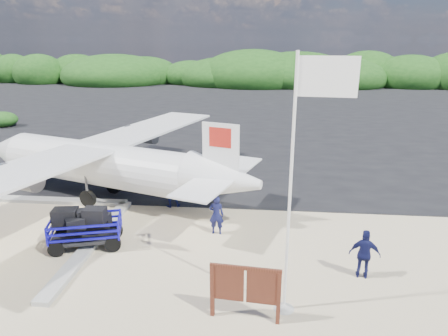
# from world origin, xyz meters

# --- Properties ---
(ground) EXTENTS (160.00, 160.00, 0.00)m
(ground) POSITION_xyz_m (0.00, 0.00, 0.00)
(ground) COLOR beige
(asphalt_apron) EXTENTS (90.00, 50.00, 0.04)m
(asphalt_apron) POSITION_xyz_m (0.00, 30.00, 0.00)
(asphalt_apron) COLOR #B2B2B2
(asphalt_apron) RESTS_ON ground
(vegetation_band) EXTENTS (124.00, 8.00, 4.40)m
(vegetation_band) POSITION_xyz_m (0.00, 55.00, 0.00)
(vegetation_band) COLOR #B2B2B2
(vegetation_band) RESTS_ON ground
(baggage_cart) EXTENTS (2.82, 2.07, 1.26)m
(baggage_cart) POSITION_xyz_m (-4.61, 1.32, 0.00)
(baggage_cart) COLOR #0F0AA4
(baggage_cart) RESTS_ON ground
(flagpole) EXTENTS (1.38, 0.71, 6.63)m
(flagpole) POSITION_xyz_m (2.01, -1.43, 0.00)
(flagpole) COLOR white
(flagpole) RESTS_ON ground
(signboard) EXTENTS (1.92, 0.35, 1.57)m
(signboard) POSITION_xyz_m (0.99, -1.95, 0.00)
(signboard) COLOR #562718
(signboard) RESTS_ON ground
(crew_a) EXTENTS (0.56, 0.39, 1.50)m
(crew_a) POSITION_xyz_m (-0.27, 2.72, 0.75)
(crew_a) COLOR #121545
(crew_a) RESTS_ON ground
(crew_b) EXTENTS (0.92, 0.81, 1.59)m
(crew_b) POSITION_xyz_m (-2.49, 5.05, 0.80)
(crew_b) COLOR #121545
(crew_b) RESTS_ON ground
(crew_c) EXTENTS (0.96, 0.53, 1.54)m
(crew_c) POSITION_xyz_m (4.44, 0.31, 0.77)
(crew_c) COLOR #121545
(crew_c) RESTS_ON ground
(aircraft_large) EXTENTS (21.22, 21.22, 5.03)m
(aircraft_large) POSITION_xyz_m (13.94, 20.41, 0.00)
(aircraft_large) COLOR #B2B2B2
(aircraft_large) RESTS_ON ground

